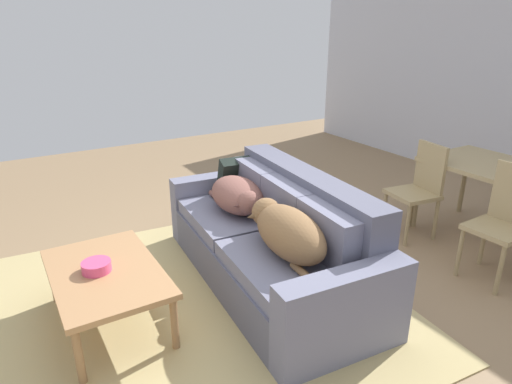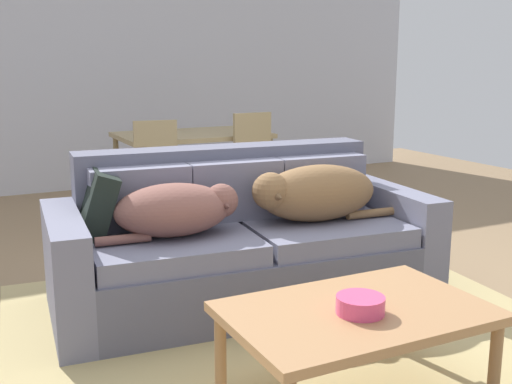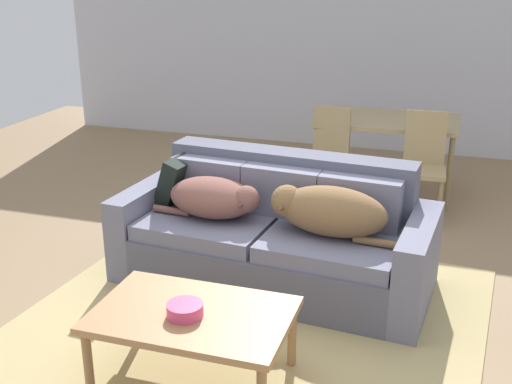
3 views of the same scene
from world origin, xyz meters
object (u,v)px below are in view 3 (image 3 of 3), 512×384
(throw_pillow_by_left_arm, at_px, (178,181))
(dining_chair_near_left, at_px, (327,152))
(couch, at_px, (276,236))
(dog_on_right_cushion, at_px, (327,211))
(dining_table, at_px, (388,126))
(coffee_table, at_px, (193,319))
(bowl_on_coffee_table, at_px, (185,310))
(dining_chair_near_right, at_px, (423,161))
(dog_on_left_cushion, at_px, (215,198))

(throw_pillow_by_left_arm, xyz_separation_m, dining_chair_near_left, (0.83, 1.53, -0.13))
(couch, distance_m, dog_on_right_cushion, 0.52)
(throw_pillow_by_left_arm, distance_m, dining_table, 2.44)
(coffee_table, xyz_separation_m, bowl_on_coffee_table, (-0.02, -0.05, 0.08))
(dog_on_right_cushion, height_order, bowl_on_coffee_table, dog_on_right_cushion)
(dining_chair_near_right, bearing_deg, dog_on_left_cushion, -130.69)
(bowl_on_coffee_table, distance_m, dining_chair_near_right, 3.10)
(dog_on_right_cushion, distance_m, bowl_on_coffee_table, 1.30)
(couch, relative_size, dog_on_right_cushion, 2.49)
(couch, distance_m, coffee_table, 1.30)
(dog_on_right_cushion, relative_size, dining_chair_near_right, 0.95)
(dog_on_left_cushion, distance_m, throw_pillow_by_left_arm, 0.44)
(bowl_on_coffee_table, relative_size, dining_chair_near_left, 0.21)
(dog_on_left_cushion, xyz_separation_m, bowl_on_coffee_table, (0.31, -1.25, -0.15))
(dog_on_right_cushion, distance_m, dining_chair_near_left, 1.85)
(bowl_on_coffee_table, bearing_deg, throw_pillow_by_left_arm, 115.35)
(dog_on_left_cushion, xyz_separation_m, dining_table, (0.94, 2.26, 0.06))
(couch, height_order, dining_chair_near_right, dining_chair_near_right)
(coffee_table, height_order, dining_table, dining_table)
(dog_on_right_cushion, relative_size, throw_pillow_by_left_arm, 2.48)
(dog_on_right_cushion, height_order, coffee_table, dog_on_right_cushion)
(coffee_table, bearing_deg, couch, 85.89)
(dog_on_left_cushion, xyz_separation_m, dog_on_right_cushion, (0.82, -0.07, 0.03))
(coffee_table, xyz_separation_m, dining_chair_near_left, (0.12, 2.95, 0.12))
(coffee_table, bearing_deg, dog_on_right_cushion, 66.81)
(dining_chair_near_left, height_order, dining_chair_near_right, dining_chair_near_right)
(dining_chair_near_left, bearing_deg, dining_table, 55.01)
(bowl_on_coffee_table, relative_size, dining_table, 0.14)
(bowl_on_coffee_table, xyz_separation_m, dining_table, (0.63, 3.52, 0.21))
(throw_pillow_by_left_arm, distance_m, bowl_on_coffee_table, 1.63)
(coffee_table, relative_size, dining_chair_near_right, 1.10)
(couch, relative_size, coffee_table, 2.16)
(dog_on_left_cushion, height_order, dining_chair_near_left, dining_chair_near_left)
(dining_table, height_order, dining_chair_near_left, dining_chair_near_left)
(dog_on_right_cushion, height_order, dining_chair_near_right, dining_chair_near_right)
(couch, distance_m, dining_table, 2.26)
(dog_on_right_cushion, distance_m, dining_table, 2.34)
(couch, xyz_separation_m, dog_on_left_cushion, (-0.43, -0.09, 0.28))
(couch, xyz_separation_m, dog_on_right_cushion, (0.39, -0.16, 0.30))
(couch, xyz_separation_m, dining_chair_near_left, (0.02, 1.65, 0.17))
(dog_on_left_cushion, distance_m, bowl_on_coffee_table, 1.30)
(bowl_on_coffee_table, height_order, dining_table, dining_table)
(dining_chair_near_right, bearing_deg, coffee_table, -111.35)
(dog_on_left_cushion, bearing_deg, dining_table, 72.21)
(throw_pillow_by_left_arm, relative_size, dining_chair_near_left, 0.40)
(dog_on_left_cushion, relative_size, bowl_on_coffee_table, 4.14)
(dog_on_right_cushion, relative_size, coffee_table, 0.87)
(dog_on_left_cushion, height_order, dog_on_right_cushion, dog_on_right_cushion)
(coffee_table, relative_size, dining_chair_near_left, 1.14)
(dog_on_right_cushion, xyz_separation_m, dining_chair_near_right, (0.51, 1.75, -0.11))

